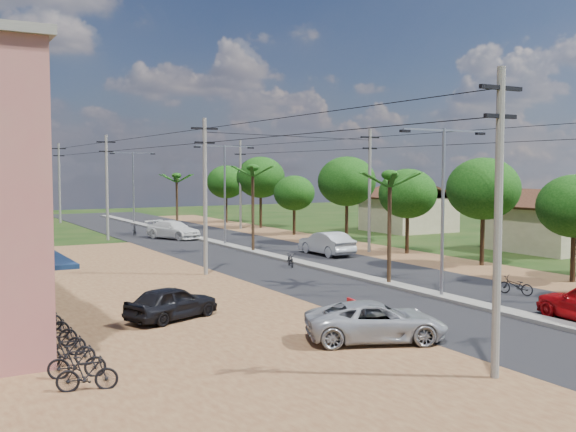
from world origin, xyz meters
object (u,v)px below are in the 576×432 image
car_parked_silver (376,323)px  moto_rider_east (516,286)px  car_white_far (174,230)px  parked_scooter_row (52,334)px  car_silver_mid (326,244)px  car_parked_dark (172,303)px  roadside_sign (355,314)px

car_parked_silver → moto_rider_east: (11.17, 3.77, -0.25)m
car_white_far → parked_scooter_row: 35.72m
car_silver_mid → car_parked_dark: car_silver_mid is taller
car_parked_dark → car_silver_mid: bearing=-71.1°
roadside_sign → car_white_far: bearing=90.5°
car_silver_mid → car_white_far: 16.76m
car_silver_mid → car_parked_dark: bearing=40.2°
roadside_sign → parked_scooter_row: roadside_sign is taller
moto_rider_east → parked_scooter_row: parked_scooter_row is taller
car_parked_dark → roadside_sign: car_parked_dark is taller
car_silver_mid → car_parked_silver: (-11.36, -21.02, -0.13)m
moto_rider_east → car_parked_dark: bearing=-29.6°
car_silver_mid → moto_rider_east: 17.26m
car_silver_mid → car_parked_dark: size_ratio=1.24×
car_silver_mid → roadside_sign: (-10.71, -18.78, -0.30)m
car_parked_silver → car_parked_dark: 8.51m
car_silver_mid → car_white_far: bearing=-70.9°
car_white_far → parked_scooter_row: car_white_far is taller
car_white_far → car_parked_dark: (-10.82, -30.01, -0.10)m
car_parked_silver → moto_rider_east: 11.79m
car_parked_silver → parked_scooter_row: car_parked_silver is taller
car_white_far → parked_scooter_row: (-15.81, -32.03, -0.28)m
roadside_sign → parked_scooter_row: 11.07m
car_silver_mid → car_parked_dark: (-16.50, -14.24, -0.14)m
car_silver_mid → car_parked_silver: car_silver_mid is taller
car_parked_silver → car_parked_dark: size_ratio=1.24×
car_white_far → roadside_sign: size_ratio=4.30×
car_white_far → car_silver_mid: bearing=-94.5°
car_parked_dark → parked_scooter_row: bearing=90.2°
car_white_far → roadside_sign: car_white_far is taller
moto_rider_east → roadside_sign: roadside_sign is taller
car_white_far → roadside_sign: bearing=-122.6°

